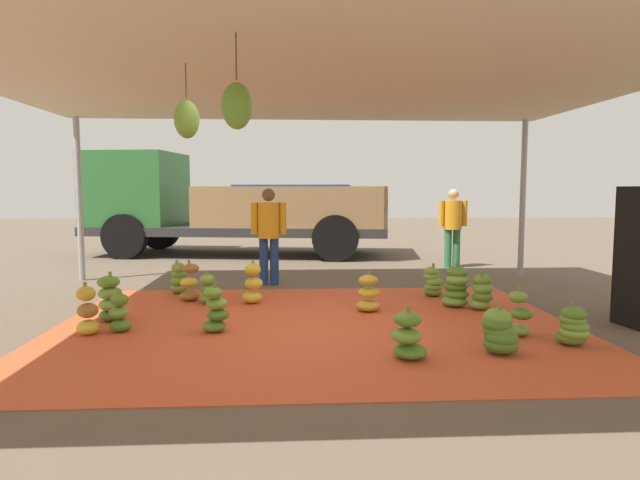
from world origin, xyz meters
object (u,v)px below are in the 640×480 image
banana_bunch_3 (433,283)px  banana_bunch_1 (368,294)px  banana_bunch_11 (573,327)px  banana_bunch_13 (190,284)px  banana_bunch_10 (482,293)px  banana_bunch_12 (111,300)px  banana_bunch_4 (499,332)px  banana_bunch_5 (408,337)px  banana_bunch_0 (179,279)px  banana_bunch_14 (519,316)px  banana_bunch_7 (208,290)px  banana_bunch_15 (87,312)px  cargo_truck_main (223,205)px  worker_0 (453,222)px  banana_bunch_8 (120,314)px  worker_1 (269,229)px  banana_bunch_6 (215,311)px  banana_bunch_9 (253,285)px  banana_bunch_2 (456,288)px

banana_bunch_3 → banana_bunch_1: bearing=-140.1°
banana_bunch_11 → banana_bunch_13: bearing=150.1°
banana_bunch_10 → banana_bunch_12: 4.51m
banana_bunch_4 → banana_bunch_5: (-0.89, -0.12, -0.00)m
banana_bunch_0 → banana_bunch_3: bearing=-6.3°
banana_bunch_14 → banana_bunch_7: bearing=153.0°
banana_bunch_5 → banana_bunch_11: (1.70, 0.32, -0.01)m
banana_bunch_3 → banana_bunch_15: banana_bunch_15 is taller
cargo_truck_main → worker_0: cargo_truck_main is taller
banana_bunch_8 → worker_1: size_ratio=0.30×
banana_bunch_6 → worker_0: 6.16m
worker_1 → banana_bunch_6: bearing=-99.0°
worker_0 → cargo_truck_main: bearing=152.7°
banana_bunch_13 → banana_bunch_9: bearing=-14.7°
banana_bunch_12 → banana_bunch_15: (-0.05, -0.58, -0.01)m
banana_bunch_15 → cargo_truck_main: (0.56, 7.14, 0.92)m
banana_bunch_1 → banana_bunch_9: size_ratio=0.88×
banana_bunch_13 → cargo_truck_main: (-0.19, 5.43, 0.93)m
banana_bunch_10 → banana_bunch_1: bearing=179.4°
banana_bunch_2 → banana_bunch_10: size_ratio=1.15×
banana_bunch_2 → banana_bunch_10: banana_bunch_2 is taller
banana_bunch_1 → banana_bunch_5: banana_bunch_1 is taller
banana_bunch_10 → banana_bunch_11: size_ratio=1.13×
banana_bunch_0 → banana_bunch_7: (0.54, -0.76, -0.03)m
banana_bunch_0 → banana_bunch_6: (0.83, -2.19, 0.01)m
banana_bunch_1 → banana_bunch_8: size_ratio=1.09×
worker_1 → banana_bunch_0: bearing=-150.5°
banana_bunch_10 → worker_1: 3.50m
banana_bunch_12 → banana_bunch_14: (4.45, -0.88, -0.03)m
banana_bunch_10 → banana_bunch_7: bearing=171.2°
banana_bunch_6 → banana_bunch_10: banana_bunch_6 is taller
worker_1 → banana_bunch_12: bearing=-126.1°
banana_bunch_1 → banana_bunch_11: 2.40m
banana_bunch_4 → banana_bunch_9: banana_bunch_9 is taller
banana_bunch_0 → banana_bunch_10: banana_bunch_0 is taller
banana_bunch_5 → banana_bunch_14: (1.32, 0.69, 0.02)m
banana_bunch_5 → banana_bunch_15: (-3.19, 0.99, 0.04)m
banana_bunch_0 → banana_bunch_8: banana_bunch_0 is taller
banana_bunch_9 → banana_bunch_11: banana_bunch_9 is taller
banana_bunch_15 → worker_1: (1.79, 2.97, 0.66)m
banana_bunch_3 → banana_bunch_6: size_ratio=0.87×
banana_bunch_0 → banana_bunch_14: size_ratio=0.96×
banana_bunch_10 → banana_bunch_3: bearing=113.4°
banana_bunch_13 → banana_bunch_0: bearing=116.3°
banana_bunch_13 → banana_bunch_14: bearing=-28.1°
banana_bunch_8 → banana_bunch_2: bearing=14.6°
banana_bunch_2 → banana_bunch_15: banana_bunch_2 is taller
banana_bunch_3 → banana_bunch_11: bearing=-73.8°
banana_bunch_14 → banana_bunch_15: bearing=176.3°
banana_bunch_0 → banana_bunch_3: 3.69m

